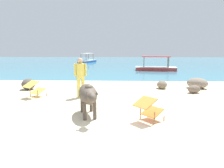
{
  "coord_description": "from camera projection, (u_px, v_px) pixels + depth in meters",
  "views": [
    {
      "loc": [
        0.06,
        -5.62,
        2.07
      ],
      "look_at": [
        -0.27,
        3.0,
        0.55
      ],
      "focal_mm": 33.29,
      "sensor_mm": 36.0,
      "label": 1
    }
  ],
  "objects": [
    {
      "name": "sand_beach",
      "position": [
        117.0,
        121.0,
        5.89
      ],
      "size": [
        18.0,
        14.0,
        0.04
      ],
      "primitive_type": "cube",
      "color": "beige",
      "rests_on": "ground"
    },
    {
      "name": "water_surface",
      "position": [
        119.0,
        63.0,
        27.55
      ],
      "size": [
        60.0,
        36.0,
        0.03
      ],
      "primitive_type": "cube",
      "color": "teal",
      "rests_on": "ground"
    },
    {
      "name": "cow",
      "position": [
        88.0,
        94.0,
        6.13
      ],
      "size": [
        0.89,
        1.8,
        1.0
      ],
      "rotation": [
        0.0,
        0.0,
        4.99
      ],
      "color": "#4C4238",
      "rests_on": "sand_beach"
    },
    {
      "name": "deck_chair_near",
      "position": [
        35.0,
        88.0,
        8.54
      ],
      "size": [
        0.87,
        0.93,
        0.68
      ],
      "rotation": [
        0.0,
        0.0,
        0.98
      ],
      "color": "olive",
      "rests_on": "sand_beach"
    },
    {
      "name": "deck_chair_far",
      "position": [
        149.0,
        108.0,
        5.74
      ],
      "size": [
        0.93,
        0.9,
        0.68
      ],
      "rotation": [
        0.0,
        0.0,
        0.71
      ],
      "color": "olive",
      "rests_on": "sand_beach"
    },
    {
      "name": "person_standing",
      "position": [
        81.0,
        74.0,
        8.45
      ],
      "size": [
        0.49,
        0.32,
        1.62
      ],
      "rotation": [
        0.0,
        0.0,
        5.0
      ],
      "color": "#DBC64C",
      "rests_on": "sand_beach"
    },
    {
      "name": "shore_rock_large",
      "position": [
        162.0,
        85.0,
        10.39
      ],
      "size": [
        0.59,
        0.71,
        0.4
      ],
      "primitive_type": "ellipsoid",
      "rotation": [
        0.0,
        0.0,
        1.43
      ],
      "color": "#756651",
      "rests_on": "sand_beach"
    },
    {
      "name": "shore_rock_medium",
      "position": [
        28.0,
        84.0,
        10.17
      ],
      "size": [
        0.89,
        0.98,
        0.52
      ],
      "primitive_type": "ellipsoid",
      "rotation": [
        0.0,
        0.0,
        1.95
      ],
      "color": "brown",
      "rests_on": "sand_beach"
    },
    {
      "name": "shore_rock_small",
      "position": [
        194.0,
        89.0,
        9.37
      ],
      "size": [
        0.74,
        0.65,
        0.36
      ],
      "primitive_type": "ellipsoid",
      "rotation": [
        0.0,
        0.0,
        0.38
      ],
      "color": "#6B5B4C",
      "rests_on": "sand_beach"
    },
    {
      "name": "shore_rock_flat",
      "position": [
        197.0,
        83.0,
        10.44
      ],
      "size": [
        1.31,
        1.25,
        0.53
      ],
      "primitive_type": "ellipsoid",
      "rotation": [
        0.0,
        0.0,
        2.61
      ],
      "color": "gray",
      "rests_on": "sand_beach"
    },
    {
      "name": "boat_red",
      "position": [
        156.0,
        67.0,
        18.88
      ],
      "size": [
        3.78,
        1.57,
        1.29
      ],
      "rotation": [
        0.0,
        0.0,
        6.17
      ],
      "color": "#C63833",
      "rests_on": "water_surface"
    },
    {
      "name": "boat_blue",
      "position": [
        87.0,
        61.0,
        28.67
      ],
      "size": [
        2.24,
        3.85,
        1.29
      ],
      "rotation": [
        0.0,
        0.0,
        1.25
      ],
      "color": "#3866B7",
      "rests_on": "water_surface"
    }
  ]
}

